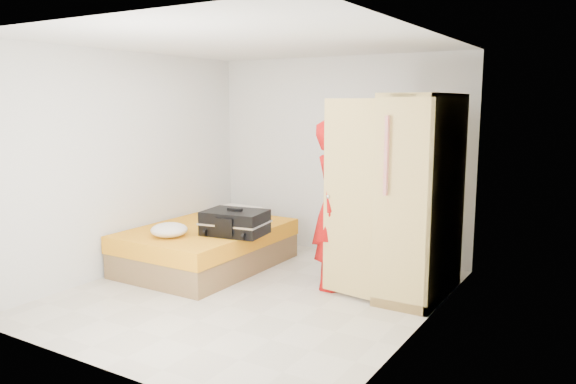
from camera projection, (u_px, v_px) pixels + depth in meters
The scene contains 7 objects.
room at pixel (252, 172), 5.76m from camera, with size 4.00×4.02×2.60m.
bed at pixel (207, 247), 6.90m from camera, with size 1.42×2.02×0.50m.
wardrobe at pixel (415, 202), 5.79m from camera, with size 1.17×1.20×2.10m.
person at pixel (335, 205), 6.07m from camera, with size 0.67×0.44×1.82m, color red.
suitcase at pixel (235, 223), 6.47m from camera, with size 0.78×0.62×0.31m.
round_cushion at pixel (169, 230), 6.36m from camera, with size 0.42×0.42×0.16m, color white.
pillow at pixel (240, 211), 7.63m from camera, with size 0.58×0.29×0.10m, color white.
Camera 1 is at (3.29, -4.69, 2.02)m, focal length 35.00 mm.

